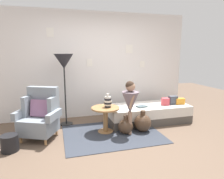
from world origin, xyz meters
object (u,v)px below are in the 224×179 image
object	(u,v)px
daybed	(148,113)
armchair	(40,116)
demijohn_far	(143,123)
person_child	(130,101)
side_table	(105,114)
magazine_basket	(10,143)
floor_lamp	(64,64)
demijohn_near	(126,126)
vase_striped	(108,102)
book_on_daybed	(142,106)

from	to	relation	value
daybed	armchair	bearing A→B (deg)	-173.71
armchair	demijohn_far	size ratio (longest dim) A/B	2.18
person_child	armchair	bearing A→B (deg)	169.95
person_child	side_table	bearing A→B (deg)	153.12
person_child	magazine_basket	distance (m)	2.25
floor_lamp	demijohn_near	world-z (taller)	floor_lamp
person_child	magazine_basket	xyz separation A→B (m)	(-2.18, -0.14, -0.55)
vase_striped	demijohn_far	world-z (taller)	vase_striped
side_table	book_on_daybed	xyz separation A→B (m)	(0.90, 0.23, 0.04)
floor_lamp	person_child	world-z (taller)	floor_lamp
side_table	floor_lamp	bearing A→B (deg)	138.48
daybed	floor_lamp	size ratio (longest dim) A/B	1.20
person_child	floor_lamp	bearing A→B (deg)	143.33
vase_striped	floor_lamp	world-z (taller)	floor_lamp
side_table	demijohn_near	xyz separation A→B (m)	(0.37, -0.20, -0.22)
daybed	demijohn_far	xyz separation A→B (m)	(-0.37, -0.52, -0.02)
armchair	floor_lamp	bearing A→B (deg)	49.31
magazine_basket	daybed	bearing A→B (deg)	13.82
daybed	person_child	distance (m)	1.00
floor_lamp	person_child	bearing A→B (deg)	-36.67
person_child	demijohn_near	size ratio (longest dim) A/B	2.80
book_on_daybed	side_table	bearing A→B (deg)	-165.94
armchair	magazine_basket	distance (m)	0.71
vase_striped	demijohn_far	bearing A→B (deg)	-14.94
demijohn_near	magazine_basket	xyz separation A→B (m)	(-2.10, -0.16, -0.01)
armchair	side_table	xyz separation A→B (m)	(1.27, -0.08, -0.06)
book_on_daybed	demijohn_far	bearing A→B (deg)	-110.77
side_table	vase_striped	size ratio (longest dim) A/B	2.08
book_on_daybed	demijohn_far	world-z (taller)	demijohn_far
person_child	book_on_daybed	size ratio (longest dim) A/B	4.90
vase_striped	demijohn_near	xyz separation A→B (m)	(0.32, -0.21, -0.49)
side_table	person_child	size ratio (longest dim) A/B	0.54
side_table	book_on_daybed	world-z (taller)	side_table
floor_lamp	person_child	xyz separation A→B (m)	(1.20, -0.90, -0.69)
vase_striped	demijohn_far	xyz separation A→B (m)	(0.70, -0.19, -0.46)
side_table	magazine_basket	distance (m)	1.79
daybed	side_table	xyz separation A→B (m)	(-1.12, -0.34, 0.18)
side_table	book_on_daybed	bearing A→B (deg)	14.06
side_table	person_child	distance (m)	0.59
side_table	magazine_basket	xyz separation A→B (m)	(-1.74, -0.36, -0.24)
book_on_daybed	demijohn_near	size ratio (longest dim) A/B	0.57
armchair	magazine_basket	bearing A→B (deg)	-136.97
side_table	demijohn_near	distance (m)	0.48
armchair	demijohn_near	world-z (taller)	armchair
floor_lamp	magazine_basket	size ratio (longest dim) A/B	5.69
vase_striped	armchair	bearing A→B (deg)	176.87
demijohn_near	demijohn_far	size ratio (longest dim) A/B	0.87
book_on_daybed	demijohn_near	xyz separation A→B (m)	(-0.54, -0.43, -0.26)
vase_striped	book_on_daybed	bearing A→B (deg)	14.59
daybed	person_child	size ratio (longest dim) A/B	1.76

